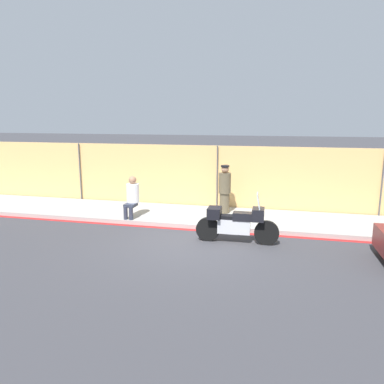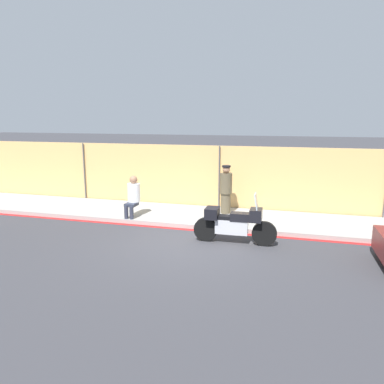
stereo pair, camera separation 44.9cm
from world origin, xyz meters
TOP-DOWN VIEW (x-y plane):
  - ground_plane at (0.00, 0.00)m, footprint 120.00×120.00m
  - sidewalk at (0.00, 2.58)m, footprint 41.73×2.58m
  - curb_paint_stripe at (0.00, 1.19)m, footprint 41.73×0.18m
  - storefront_fence at (-0.00, 3.96)m, footprint 39.64×0.17m
  - motorcycle at (1.14, 0.33)m, footprint 2.30×0.52m
  - officer_standing at (0.41, 3.01)m, footprint 0.42×0.42m
  - person_seated_on_curb at (-2.52, 1.77)m, footprint 0.42×0.72m

SIDE VIEW (x-z plane):
  - ground_plane at x=0.00m, z-range 0.00..0.00m
  - curb_paint_stripe at x=0.00m, z-range 0.00..0.01m
  - sidewalk at x=0.00m, z-range 0.00..0.14m
  - motorcycle at x=1.14m, z-range -0.14..1.29m
  - person_seated_on_curb at x=-2.52m, z-range 0.21..1.58m
  - officer_standing at x=0.41m, z-range 0.15..1.83m
  - storefront_fence at x=0.00m, z-range 0.00..2.41m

